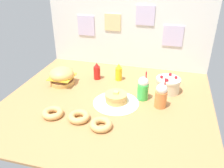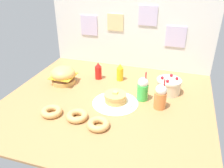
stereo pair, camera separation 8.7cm
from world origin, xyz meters
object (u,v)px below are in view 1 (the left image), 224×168
object	(u,v)px
donut_pink_glaze	(53,113)
donut_vanilla	(101,124)
burger	(62,76)
ketchup_bottle	(97,71)
donut_chocolate	(79,117)
layer_cake	(168,85)
cream_soda_cup	(143,88)
orange_float_cup	(161,96)
mustard_bottle	(119,72)
pancake_stack	(116,99)

from	to	relation	value
donut_pink_glaze	donut_vanilla	size ratio (longest dim) A/B	1.00
burger	ketchup_bottle	world-z (taller)	ketchup_bottle
donut_chocolate	donut_vanilla	size ratio (longest dim) A/B	1.00
donut_pink_glaze	donut_vanilla	world-z (taller)	same
ketchup_bottle	donut_chocolate	world-z (taller)	ketchup_bottle
layer_cake	cream_soda_cup	distance (m)	0.32
burger	layer_cake	distance (m)	1.16
donut_pink_glaze	orange_float_cup	bearing A→B (deg)	23.68
ketchup_bottle	orange_float_cup	size ratio (longest dim) A/B	0.67
ketchup_bottle	donut_chocolate	size ratio (longest dim) A/B	1.08
mustard_bottle	donut_chocolate	bearing A→B (deg)	-100.44
mustard_bottle	donut_pink_glaze	bearing A→B (deg)	-115.30
burger	donut_vanilla	xyz separation A→B (m)	(0.65, -0.64, -0.06)
mustard_bottle	donut_pink_glaze	xyz separation A→B (m)	(-0.40, -0.85, -0.06)
layer_cake	donut_vanilla	size ratio (longest dim) A/B	1.34
burger	donut_pink_glaze	xyz separation A→B (m)	(0.19, -0.59, -0.06)
mustard_bottle	donut_vanilla	bearing A→B (deg)	-86.02
ketchup_bottle	mustard_bottle	xyz separation A→B (m)	(0.25, 0.04, 0.00)
mustard_bottle	donut_pink_glaze	world-z (taller)	mustard_bottle
pancake_stack	layer_cake	size ratio (longest dim) A/B	1.36
cream_soda_cup	donut_chocolate	distance (m)	0.69
mustard_bottle	orange_float_cup	world-z (taller)	orange_float_cup
ketchup_bottle	donut_vanilla	xyz separation A→B (m)	(0.32, -0.86, -0.06)
layer_cake	donut_pink_glaze	bearing A→B (deg)	-143.33
pancake_stack	ketchup_bottle	distance (m)	0.57
ketchup_bottle	donut_chocolate	xyz separation A→B (m)	(0.10, -0.80, -0.06)
ketchup_bottle	orange_float_cup	xyz separation A→B (m)	(0.76, -0.41, 0.03)
layer_cake	ketchup_bottle	world-z (taller)	ketchup_bottle
donut_vanilla	mustard_bottle	bearing A→B (deg)	93.98
layer_cake	ketchup_bottle	xyz separation A→B (m)	(-0.81, 0.10, 0.02)
burger	orange_float_cup	xyz separation A→B (m)	(1.10, -0.19, 0.03)
burger	mustard_bottle	distance (m)	0.65
layer_cake	orange_float_cup	distance (m)	0.32
donut_chocolate	burger	bearing A→B (deg)	126.82
burger	cream_soda_cup	xyz separation A→B (m)	(0.92, -0.09, 0.03)
layer_cake	mustard_bottle	xyz separation A→B (m)	(-0.56, 0.14, 0.02)
burger	pancake_stack	bearing A→B (deg)	-19.20
donut_pink_glaze	donut_chocolate	size ratio (longest dim) A/B	1.00
burger	orange_float_cup	size ratio (longest dim) A/B	0.88
layer_cake	donut_chocolate	bearing A→B (deg)	-135.23
donut_pink_glaze	layer_cake	bearing A→B (deg)	36.67
pancake_stack	cream_soda_cup	xyz separation A→B (m)	(0.24, 0.14, 0.07)
mustard_bottle	donut_pink_glaze	distance (m)	0.94
burger	donut_pink_glaze	bearing A→B (deg)	-72.13
cream_soda_cup	mustard_bottle	bearing A→B (deg)	132.71
donut_pink_glaze	donut_vanilla	bearing A→B (deg)	-5.94
orange_float_cup	cream_soda_cup	bearing A→B (deg)	151.90
ketchup_bottle	donut_vanilla	distance (m)	0.92
pancake_stack	cream_soda_cup	distance (m)	0.29
burger	donut_vanilla	world-z (taller)	burger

